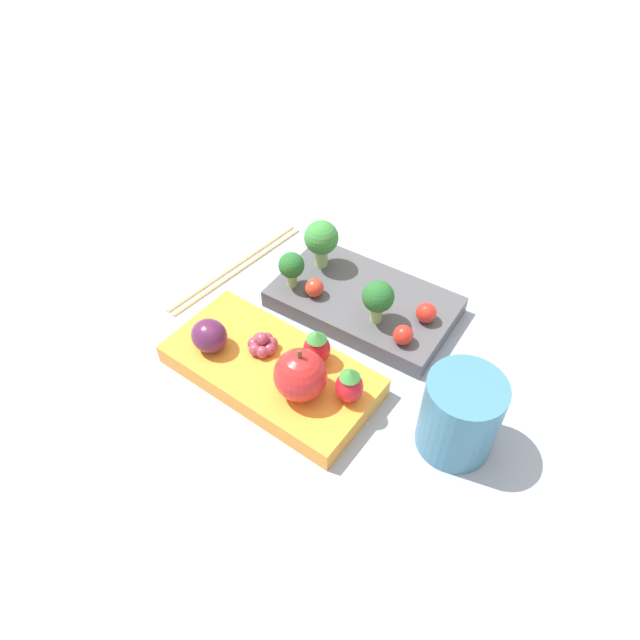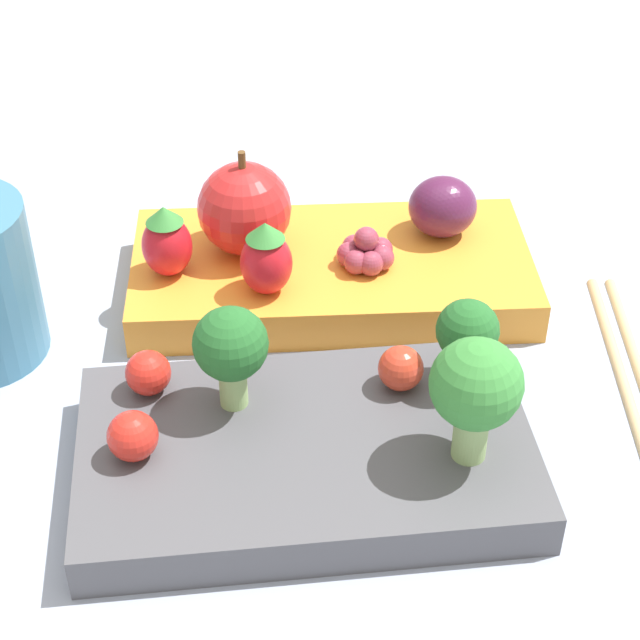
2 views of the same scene
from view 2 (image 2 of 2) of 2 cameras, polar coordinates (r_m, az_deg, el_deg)
The scene contains 14 objects.
ground_plane at distance 0.54m, azimuth -0.36°, elevation -2.58°, with size 4.00×4.00×0.00m, color #939EB2.
bento_box_savoury at distance 0.48m, azimuth -0.77°, elevation -7.25°, with size 0.21×0.13×0.02m.
bento_box_fruit at distance 0.59m, azimuth 0.63°, elevation 2.53°, with size 0.22×0.11×0.02m.
broccoli_floret_0 at distance 0.47m, azimuth -4.78°, elevation -1.46°, with size 0.03×0.03×0.05m.
broccoli_floret_1 at distance 0.44m, azimuth 8.31°, elevation -3.61°, with size 0.04×0.04×0.06m.
broccoli_floret_2 at distance 0.49m, azimuth 7.86°, elevation -0.70°, with size 0.03×0.03×0.04m.
cherry_tomato_0 at distance 0.49m, azimuth 4.33°, elevation -2.58°, with size 0.02×0.02×0.02m.
cherry_tomato_1 at distance 0.50m, azimuth -9.15°, elevation -2.80°, with size 0.02×0.02×0.02m.
cherry_tomato_2 at distance 0.46m, azimuth -9.96°, elevation -6.12°, with size 0.02×0.02×0.02m.
apple at distance 0.57m, azimuth -4.06°, elevation 5.95°, with size 0.05×0.05×0.06m.
strawberry_0 at distance 0.54m, azimuth -2.89°, elevation 3.28°, with size 0.03×0.03×0.04m.
strawberry_1 at distance 0.56m, azimuth -8.18°, elevation 4.16°, with size 0.03×0.03×0.04m.
plum at distance 0.59m, azimuth 6.56°, elevation 6.02°, with size 0.04×0.03×0.03m.
grape_cluster at distance 0.57m, azimuth 2.46°, elevation 3.63°, with size 0.03×0.03×0.02m.
Camera 2 is at (0.02, 0.41, 0.35)m, focal length 60.00 mm.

